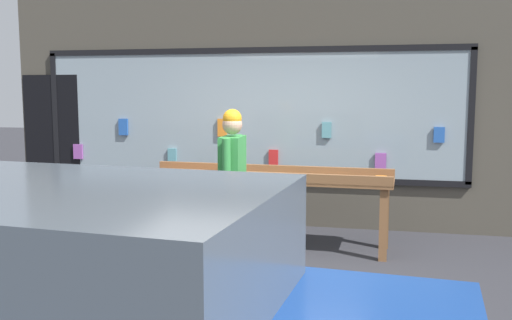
# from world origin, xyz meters

# --- Properties ---
(ground_plane) EXTENTS (40.00, 40.00, 0.00)m
(ground_plane) POSITION_xyz_m (0.00, 0.00, 0.00)
(ground_plane) COLOR #2D2D33
(shopfront_facade) EXTENTS (7.99, 0.29, 3.48)m
(shopfront_facade) POSITION_xyz_m (-0.08, 2.39, 1.72)
(shopfront_facade) COLOR #4C473D
(shopfront_facade) RESTS_ON ground_plane
(display_table_main) EXTENTS (3.01, 0.78, 0.95)m
(display_table_main) POSITION_xyz_m (-0.00, 1.20, 0.78)
(display_table_main) COLOR brown
(display_table_main) RESTS_ON ground_plane
(person_browsing) EXTENTS (0.24, 0.66, 1.67)m
(person_browsing) POSITION_xyz_m (-0.24, 0.58, 0.98)
(person_browsing) COLOR #2D334C
(person_browsing) RESTS_ON ground_plane
(small_dog) EXTENTS (0.23, 0.59, 0.38)m
(small_dog) POSITION_xyz_m (-0.56, 0.44, 0.26)
(small_dog) COLOR black
(small_dog) RESTS_ON ground_plane
(parked_car) EXTENTS (4.34, 2.14, 1.41)m
(parked_car) POSITION_xyz_m (-0.29, -2.93, 0.74)
(parked_car) COLOR navy
(parked_car) RESTS_ON ground_plane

